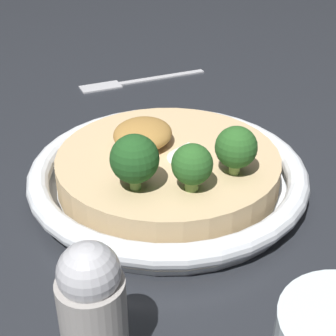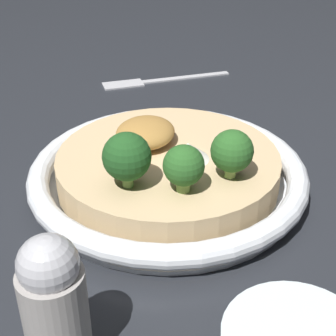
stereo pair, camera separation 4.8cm
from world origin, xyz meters
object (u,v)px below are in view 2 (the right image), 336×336
broccoli_back_right (232,152)px  risotto_bowl (168,173)px  pepper_shaker (54,305)px  broccoli_front_right (127,157)px  broccoli_right (184,166)px  fork_utensil (153,80)px

broccoli_back_right → risotto_bowl: bearing=-103.5°
broccoli_back_right → pepper_shaker: pepper_shaker is taller
risotto_bowl → broccoli_front_right: bearing=-9.3°
broccoli_right → broccoli_back_right: bearing=139.8°
risotto_bowl → fork_utensil: (-0.25, -0.13, -0.02)m
risotto_bowl → broccoli_right: size_ratio=6.39×
broccoli_front_right → pepper_shaker: size_ratio=0.49×
broccoli_right → fork_utensil: 0.35m
risotto_bowl → broccoli_back_right: (0.02, 0.06, 0.04)m
risotto_bowl → broccoli_right: broccoli_right is taller
risotto_bowl → broccoli_front_right: 0.08m
pepper_shaker → broccoli_front_right: bearing=-170.3°
pepper_shaker → fork_utensil: bearing=-162.8°
broccoli_front_right → broccoli_right: broccoli_front_right is taller
broccoli_right → pepper_shaker: 0.16m
broccoli_front_right → broccoli_back_right: bearing=122.1°
risotto_bowl → broccoli_front_right: broccoli_front_right is taller
risotto_bowl → fork_utensil: 0.28m
broccoli_right → fork_utensil: broccoli_right is taller
broccoli_right → risotto_bowl: bearing=-145.5°
broccoli_back_right → pepper_shaker: size_ratio=0.44×
risotto_bowl → broccoli_front_right: (0.06, -0.01, 0.05)m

